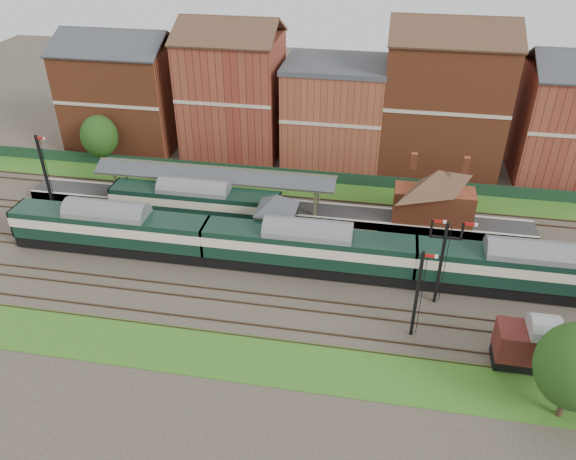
% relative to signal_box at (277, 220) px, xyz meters
% --- Properties ---
extents(ground, '(160.00, 160.00, 0.00)m').
position_rel_signal_box_xyz_m(ground, '(3.00, -3.25, -3.19)').
color(ground, '#473D33').
rests_on(ground, ground).
extents(grass_back, '(90.00, 4.50, 0.06)m').
position_rel_signal_box_xyz_m(grass_back, '(3.00, 12.75, -3.16)').
color(grass_back, '#2D6619').
rests_on(grass_back, ground).
extents(grass_front, '(90.00, 5.00, 0.06)m').
position_rel_signal_box_xyz_m(grass_front, '(3.00, -15.25, -3.16)').
color(grass_front, '#2D6619').
rests_on(grass_front, ground).
extents(fence, '(90.00, 0.12, 1.50)m').
position_rel_signal_box_xyz_m(fence, '(3.00, 14.75, -2.44)').
color(fence, '#193823').
rests_on(fence, ground).
extents(platform, '(55.00, 3.40, 1.00)m').
position_rel_signal_box_xyz_m(platform, '(-2.00, 6.50, -2.69)').
color(platform, '#2D2D2D').
rests_on(platform, ground).
extents(signal_box, '(5.40, 5.40, 6.00)m').
position_rel_signal_box_xyz_m(signal_box, '(0.00, 0.00, 0.00)').
color(signal_box, '#637A57').
rests_on(signal_box, ground).
extents(brick_hut, '(3.20, 2.64, 2.94)m').
position_rel_signal_box_xyz_m(brick_hut, '(8.00, 0.00, -2.00)').
color(brick_hut, maroon).
rests_on(brick_hut, ground).
extents(station_building, '(8.10, 8.10, 5.90)m').
position_rel_signal_box_xyz_m(station_building, '(15.00, 6.50, 0.76)').
color(station_building, brown).
rests_on(station_building, platform).
extents(canopy, '(26.00, 3.89, 4.08)m').
position_rel_signal_box_xyz_m(canopy, '(-8.00, 6.50, 1.39)').
color(canopy, '#525636').
rests_on(canopy, platform).
extents(semaphore_bracket, '(3.60, 0.25, 8.18)m').
position_rel_signal_box_xyz_m(semaphore_bracket, '(15.04, -5.75, 1.44)').
color(semaphore_bracket, black).
rests_on(semaphore_bracket, ground).
extents(semaphore_platform_end, '(1.23, 0.25, 8.00)m').
position_rel_signal_box_xyz_m(semaphore_platform_end, '(-26.98, 4.75, 0.96)').
color(semaphore_platform_end, black).
rests_on(semaphore_platform_end, ground).
extents(semaphore_siding, '(1.23, 0.25, 8.00)m').
position_rel_signal_box_xyz_m(semaphore_siding, '(13.02, -10.25, 0.96)').
color(semaphore_siding, black).
rests_on(semaphore_siding, ground).
extents(town_backdrop, '(69.00, 10.00, 16.00)m').
position_rel_signal_box_xyz_m(town_backdrop, '(2.82, 21.75, 3.81)').
color(town_backdrop, brown).
rests_on(town_backdrop, ground).
extents(dmu_train, '(57.73, 3.03, 4.43)m').
position_rel_signal_box_xyz_m(dmu_train, '(3.49, -3.25, -0.61)').
color(dmu_train, black).
rests_on(dmu_train, ground).
extents(platform_railcar, '(17.87, 2.82, 4.12)m').
position_rel_signal_box_xyz_m(platform_railcar, '(-9.32, 3.25, -0.78)').
color(platform_railcar, black).
rests_on(platform_railcar, ground).
extents(goods_van_b, '(6.03, 2.61, 3.66)m').
position_rel_signal_box_xyz_m(goods_van_b, '(21.93, -12.25, -1.11)').
color(goods_van_b, black).
rests_on(goods_van_b, ground).
extents(tree_back, '(4.55, 4.55, 6.65)m').
position_rel_signal_box_xyz_m(tree_back, '(-25.30, 14.53, 0.83)').
color(tree_back, '#382619').
rests_on(tree_back, ground).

